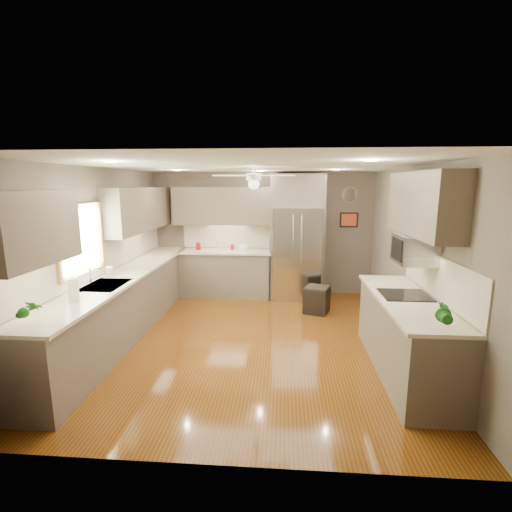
# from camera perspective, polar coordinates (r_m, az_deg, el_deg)

# --- Properties ---
(floor) EXTENTS (5.00, 5.00, 0.00)m
(floor) POSITION_cam_1_polar(r_m,az_deg,el_deg) (5.61, -0.56, -12.75)
(floor) COLOR #492309
(floor) RESTS_ON ground
(ceiling) EXTENTS (5.00, 5.00, 0.00)m
(ceiling) POSITION_cam_1_polar(r_m,az_deg,el_deg) (5.14, -0.61, 13.70)
(ceiling) COLOR white
(ceiling) RESTS_ON ground
(wall_back) EXTENTS (4.50, 0.00, 4.50)m
(wall_back) POSITION_cam_1_polar(r_m,az_deg,el_deg) (7.69, 0.99, 3.47)
(wall_back) COLOR brown
(wall_back) RESTS_ON ground
(wall_front) EXTENTS (4.50, 0.00, 4.50)m
(wall_front) POSITION_cam_1_polar(r_m,az_deg,el_deg) (2.84, -4.92, -9.89)
(wall_front) COLOR brown
(wall_front) RESTS_ON ground
(wall_left) EXTENTS (0.00, 5.00, 5.00)m
(wall_left) POSITION_cam_1_polar(r_m,az_deg,el_deg) (5.86, -23.06, 0.21)
(wall_left) COLOR brown
(wall_left) RESTS_ON ground
(wall_right) EXTENTS (0.00, 5.00, 5.00)m
(wall_right) POSITION_cam_1_polar(r_m,az_deg,el_deg) (5.52, 23.38, -0.44)
(wall_right) COLOR brown
(wall_right) RESTS_ON ground
(canister_a) EXTENTS (0.12, 0.12, 0.15)m
(canister_a) POSITION_cam_1_polar(r_m,az_deg,el_deg) (7.63, -8.85, 1.54)
(canister_a) COLOR maroon
(canister_a) RESTS_ON back_run
(canister_c) EXTENTS (0.13, 0.13, 0.16)m
(canister_c) POSITION_cam_1_polar(r_m,az_deg,el_deg) (7.54, -5.45, 1.58)
(canister_c) COLOR beige
(canister_c) RESTS_ON back_run
(canister_d) EXTENTS (0.08, 0.08, 0.11)m
(canister_d) POSITION_cam_1_polar(r_m,az_deg,el_deg) (7.55, -3.66, 1.39)
(canister_d) COLOR maroon
(canister_d) RESTS_ON back_run
(soap_bottle) EXTENTS (0.12, 0.12, 0.19)m
(soap_bottle) POSITION_cam_1_polar(r_m,az_deg,el_deg) (5.79, -21.57, -1.97)
(soap_bottle) COLOR white
(soap_bottle) RESTS_ON left_run
(potted_plant_left) EXTENTS (0.18, 0.13, 0.32)m
(potted_plant_left) POSITION_cam_1_polar(r_m,az_deg,el_deg) (4.13, -31.80, -7.01)
(potted_plant_left) COLOR #1B5E1A
(potted_plant_left) RESTS_ON left_run
(potted_plant_right) EXTENTS (0.19, 0.16, 0.32)m
(potted_plant_right) POSITION_cam_1_polar(r_m,az_deg,el_deg) (3.81, 27.11, -7.96)
(potted_plant_right) COLOR #1B5E1A
(potted_plant_right) RESTS_ON right_run
(bowl) EXTENTS (0.28, 0.28, 0.05)m
(bowl) POSITION_cam_1_polar(r_m,az_deg,el_deg) (7.45, -1.96, 1.01)
(bowl) COLOR beige
(bowl) RESTS_ON back_run
(left_run) EXTENTS (0.65, 4.70, 1.45)m
(left_run) POSITION_cam_1_polar(r_m,az_deg,el_deg) (6.05, -19.36, -6.70)
(left_run) COLOR brown
(left_run) RESTS_ON ground
(back_run) EXTENTS (1.85, 0.65, 1.45)m
(back_run) POSITION_cam_1_polar(r_m,az_deg,el_deg) (7.62, -4.61, -2.49)
(back_run) COLOR brown
(back_run) RESTS_ON ground
(uppers) EXTENTS (4.50, 4.70, 0.95)m
(uppers) POSITION_cam_1_polar(r_m,az_deg,el_deg) (5.95, -7.19, 7.19)
(uppers) COLOR brown
(uppers) RESTS_ON wall_left
(window) EXTENTS (0.05, 1.12, 0.92)m
(window) POSITION_cam_1_polar(r_m,az_deg,el_deg) (5.37, -25.44, 2.35)
(window) COLOR #BFF2B2
(window) RESTS_ON wall_left
(sink) EXTENTS (0.50, 0.70, 0.32)m
(sink) POSITION_cam_1_polar(r_m,az_deg,el_deg) (5.36, -22.18, -4.44)
(sink) COLOR silver
(sink) RESTS_ON left_run
(refrigerator) EXTENTS (1.06, 0.75, 2.45)m
(refrigerator) POSITION_cam_1_polar(r_m,az_deg,el_deg) (7.36, 6.29, 2.57)
(refrigerator) COLOR silver
(refrigerator) RESTS_ON ground
(right_run) EXTENTS (0.70, 2.20, 1.45)m
(right_run) POSITION_cam_1_polar(r_m,az_deg,el_deg) (4.90, 22.13, -11.08)
(right_run) COLOR brown
(right_run) RESTS_ON ground
(microwave) EXTENTS (0.43, 0.55, 0.34)m
(microwave) POSITION_cam_1_polar(r_m,az_deg,el_deg) (4.90, 23.17, 0.96)
(microwave) COLOR silver
(microwave) RESTS_ON wall_right
(ceiling_fan) EXTENTS (1.18, 1.18, 0.32)m
(ceiling_fan) POSITION_cam_1_polar(r_m,az_deg,el_deg) (5.43, -0.34, 11.78)
(ceiling_fan) COLOR white
(ceiling_fan) RESTS_ON ceiling
(recessed_lights) EXTENTS (2.84, 3.14, 0.01)m
(recessed_lights) POSITION_cam_1_polar(r_m,az_deg,el_deg) (5.54, -0.68, 13.44)
(recessed_lights) COLOR white
(recessed_lights) RESTS_ON ceiling
(wall_clock) EXTENTS (0.30, 0.03, 0.30)m
(wall_clock) POSITION_cam_1_polar(r_m,az_deg,el_deg) (7.71, 14.26, 9.13)
(wall_clock) COLOR white
(wall_clock) RESTS_ON wall_back
(framed_print) EXTENTS (0.36, 0.03, 0.30)m
(framed_print) POSITION_cam_1_polar(r_m,az_deg,el_deg) (7.74, 14.10, 5.42)
(framed_print) COLOR black
(framed_print) RESTS_ON wall_back
(stool) EXTENTS (0.52, 0.52, 0.48)m
(stool) POSITION_cam_1_polar(r_m,az_deg,el_deg) (6.73, 9.34, -6.62)
(stool) COLOR black
(stool) RESTS_ON ground
(paper_towel) EXTENTS (0.12, 0.12, 0.29)m
(paper_towel) POSITION_cam_1_polar(r_m,az_deg,el_deg) (4.70, -26.29, -4.70)
(paper_towel) COLOR white
(paper_towel) RESTS_ON left_run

